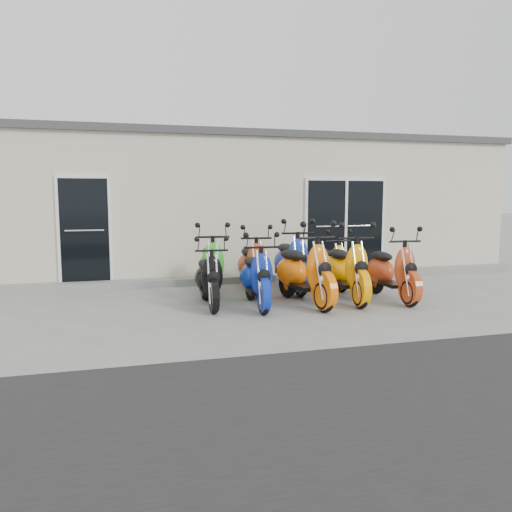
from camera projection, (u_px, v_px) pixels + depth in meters
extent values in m
plane|color=gray|center=(265.00, 301.00, 9.07)|extent=(80.00, 80.00, 0.00)
cube|color=black|center=(467.00, 444.00, 3.80)|extent=(80.00, 5.00, 0.00)
cube|color=beige|center=(212.00, 207.00, 13.86)|extent=(14.00, 6.00, 3.20)
cube|color=#3F3F42|center=(212.00, 145.00, 13.66)|extent=(14.20, 6.20, 0.16)
cube|color=gray|center=(239.00, 279.00, 11.00)|extent=(14.00, 0.40, 0.15)
cube|color=black|center=(85.00, 227.00, 10.16)|extent=(1.07, 0.08, 2.22)
cube|color=black|center=(345.00, 223.00, 11.68)|extent=(2.02, 0.08, 2.22)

